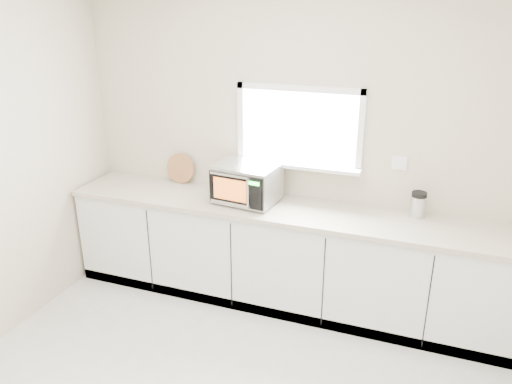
% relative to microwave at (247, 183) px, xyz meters
% --- Properties ---
extents(back_wall, '(4.00, 0.17, 2.70)m').
position_rel_microwave_xyz_m(back_wall, '(0.37, 0.30, 0.27)').
color(back_wall, '#C1B599').
rests_on(back_wall, ground).
extents(cabinets, '(3.92, 0.60, 0.88)m').
position_rel_microwave_xyz_m(cabinets, '(0.37, 0.00, -0.65)').
color(cabinets, silver).
rests_on(cabinets, ground).
extents(countertop, '(3.92, 0.64, 0.04)m').
position_rel_microwave_xyz_m(countertop, '(0.37, -0.01, -0.19)').
color(countertop, '#B5AB96').
rests_on(countertop, cabinets).
extents(microwave, '(0.56, 0.47, 0.33)m').
position_rel_microwave_xyz_m(microwave, '(0.00, 0.00, 0.00)').
color(microwave, black).
rests_on(microwave, countertop).
extents(knife_block, '(0.13, 0.20, 0.27)m').
position_rel_microwave_xyz_m(knife_block, '(-0.24, -0.04, -0.06)').
color(knife_block, '#4F261C').
rests_on(knife_block, countertop).
extents(cutting_board, '(0.29, 0.07, 0.28)m').
position_rel_microwave_xyz_m(cutting_board, '(-0.77, 0.24, -0.03)').
color(cutting_board, '#AC6E42').
rests_on(cutting_board, countertop).
extents(coffee_grinder, '(0.14, 0.14, 0.22)m').
position_rel_microwave_xyz_m(coffee_grinder, '(1.41, 0.18, -0.07)').
color(coffee_grinder, '#B8BABF').
rests_on(coffee_grinder, countertop).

